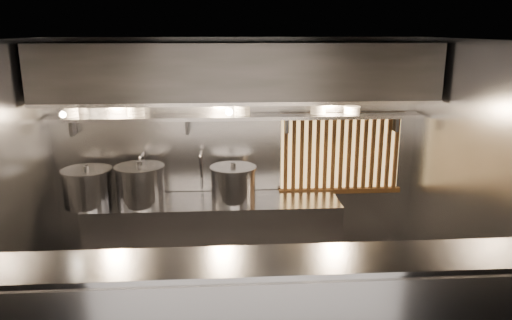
{
  "coord_description": "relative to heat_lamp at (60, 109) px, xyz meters",
  "views": [
    {
      "loc": [
        -0.18,
        -4.54,
        2.89
      ],
      "look_at": [
        0.17,
        0.55,
        1.55
      ],
      "focal_mm": 35.0,
      "sensor_mm": 36.0,
      "label": 1
    }
  ],
  "objects": [
    {
      "name": "wood_screen",
      "position": [
        3.2,
        0.6,
        -0.69
      ],
      "size": [
        1.56,
        0.09,
        1.04
      ],
      "color": "#FFCA72",
      "rests_on": "wall_back"
    },
    {
      "name": "floor",
      "position": [
        1.9,
        -0.85,
        -2.07
      ],
      "size": [
        4.5,
        4.5,
        0.0
      ],
      "primitive_type": "plane",
      "color": "black",
      "rests_on": "ground"
    },
    {
      "name": "bowl_stack_2",
      "position": [
        1.96,
        0.47,
        -0.1
      ],
      "size": [
        0.2,
        0.2,
        0.13
      ],
      "color": "white",
      "rests_on": "bowl_shelf"
    },
    {
      "name": "stock_pot_mid",
      "position": [
        0.75,
        0.23,
        -0.93
      ],
      "size": [
        0.59,
        0.59,
        0.5
      ],
      "rotation": [
        0.0,
        0.0,
        -0.03
      ],
      "color": "#A1A1A6",
      "rests_on": "cooking_bench"
    },
    {
      "name": "bowl_shelf",
      "position": [
        1.9,
        0.47,
        -0.19
      ],
      "size": [
        4.4,
        0.34,
        0.04
      ],
      "primitive_type": "cube",
      "color": "#A1A1A6",
      "rests_on": "wall_back"
    },
    {
      "name": "cooking_bench",
      "position": [
        1.6,
        0.28,
        -1.62
      ],
      "size": [
        3.0,
        0.7,
        0.9
      ],
      "primitive_type": "cube",
      "color": "#A1A1A6",
      "rests_on": "floor"
    },
    {
      "name": "wall_back",
      "position": [
        1.9,
        0.65,
        -0.67
      ],
      "size": [
        4.5,
        0.0,
        4.5
      ],
      "primitive_type": "plane",
      "rotation": [
        1.57,
        0.0,
        0.0
      ],
      "color": "gray",
      "rests_on": "floor"
    },
    {
      "name": "exhaust_hood",
      "position": [
        1.9,
        0.25,
        0.36
      ],
      "size": [
        4.4,
        0.81,
        0.65
      ],
      "color": "#2D2D30",
      "rests_on": "ceiling"
    },
    {
      "name": "stock_pot_left",
      "position": [
        0.15,
        0.24,
        -0.95
      ],
      "size": [
        0.69,
        0.69,
        0.47
      ],
      "rotation": [
        0.0,
        0.0,
        -0.23
      ],
      "color": "#A1A1A6",
      "rests_on": "cooking_bench"
    },
    {
      "name": "bowl_stack_0",
      "position": [
        -0.05,
        0.47,
        -0.1
      ],
      "size": [
        0.22,
        0.22,
        0.13
      ],
      "color": "white",
      "rests_on": "bowl_shelf"
    },
    {
      "name": "pendant_bulb",
      "position": [
        1.8,
        0.35,
        -0.11
      ],
      "size": [
        0.09,
        0.09,
        0.19
      ],
      "color": "#2D2D30",
      "rests_on": "exhaust_hood"
    },
    {
      "name": "faucet_right",
      "position": [
        1.45,
        0.52,
        -0.76
      ],
      "size": [
        0.04,
        0.3,
        0.5
      ],
      "color": "silver",
      "rests_on": "wall_back"
    },
    {
      "name": "stock_pot_right",
      "position": [
        1.84,
        0.26,
        -0.95
      ],
      "size": [
        0.71,
        0.71,
        0.47
      ],
      "rotation": [
        0.0,
        0.0,
        -0.36
      ],
      "color": "#A1A1A6",
      "rests_on": "cooking_bench"
    },
    {
      "name": "bowl_stack_4",
      "position": [
        3.28,
        0.47,
        -0.12
      ],
      "size": [
        0.21,
        0.21,
        0.09
      ],
      "color": "white",
      "rests_on": "bowl_shelf"
    },
    {
      "name": "bowl_stack_1",
      "position": [
        0.71,
        0.47,
        -0.1
      ],
      "size": [
        0.22,
        0.22,
        0.13
      ],
      "color": "white",
      "rests_on": "bowl_shelf"
    },
    {
      "name": "heat_lamp",
      "position": [
        0.0,
        0.0,
        0.0
      ],
      "size": [
        0.25,
        0.35,
        0.2
      ],
      "color": "#A1A1A6",
      "rests_on": "exhaust_hood"
    },
    {
      "name": "wall_right",
      "position": [
        4.15,
        -0.85,
        -0.67
      ],
      "size": [
        0.0,
        3.0,
        3.0
      ],
      "primitive_type": "plane",
      "rotation": [
        1.57,
        0.0,
        -1.57
      ],
      "color": "gray",
      "rests_on": "floor"
    },
    {
      "name": "bowl_stack_3",
      "position": [
        2.87,
        0.47,
        -0.1
      ],
      "size": [
        0.2,
        0.2,
        0.13
      ],
      "color": "white",
      "rests_on": "bowl_shelf"
    },
    {
      "name": "ceiling",
      "position": [
        1.9,
        -0.85,
        0.73
      ],
      "size": [
        4.5,
        4.5,
        0.0
      ],
      "primitive_type": "plane",
      "rotation": [
        3.14,
        0.0,
        0.0
      ],
      "color": "black",
      "rests_on": "wall_back"
    },
    {
      "name": "wall_left",
      "position": [
        -0.35,
        -0.85,
        -0.67
      ],
      "size": [
        0.0,
        3.0,
        3.0
      ],
      "primitive_type": "plane",
      "rotation": [
        1.57,
        0.0,
        1.57
      ],
      "color": "gray",
      "rests_on": "floor"
    },
    {
      "name": "faucet_left",
      "position": [
        0.75,
        0.52,
        -0.76
      ],
      "size": [
        0.04,
        0.3,
        0.5
      ],
      "color": "silver",
      "rests_on": "wall_back"
    }
  ]
}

